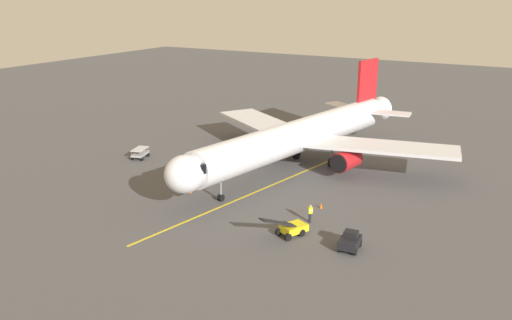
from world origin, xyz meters
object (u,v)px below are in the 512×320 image
ground_crew_marshaller (310,213)px  tug_near_nose (350,241)px  safety_cone_nose_left (190,190)px  safety_cone_nose_right (321,206)px  airplane (301,136)px  belt_loader_portside (291,228)px  baggage_cart_starboard_side (140,153)px

ground_crew_marshaller → tug_near_nose: (-5.03, 3.30, -0.18)m
safety_cone_nose_left → safety_cone_nose_right: size_ratio=1.00×
ground_crew_marshaller → tug_near_nose: 6.02m
airplane → safety_cone_nose_right: (-7.03, 10.33, -3.73)m
ground_crew_marshaller → safety_cone_nose_right: bearing=-83.0°
ground_crew_marshaller → belt_loader_portside: size_ratio=0.37×
baggage_cart_starboard_side → airplane: bearing=-161.5°
airplane → tug_near_nose: 21.52m
airplane → tug_near_nose: bearing=126.0°
airplane → belt_loader_portside: bearing=112.6°
safety_cone_nose_left → ground_crew_marshaller: bearing=177.3°
baggage_cart_starboard_side → safety_cone_nose_left: (-12.82, 6.74, -0.38)m
safety_cone_nose_right → belt_loader_portside: bearing=91.2°
ground_crew_marshaller → safety_cone_nose_right: 3.65m
airplane → tug_near_nose: size_ratio=16.53×
belt_loader_portside → safety_cone_nose_right: size_ratio=8.47×
ground_crew_marshaller → safety_cone_nose_left: bearing=-2.7°
belt_loader_portside → safety_cone_nose_left: (13.73, -4.03, -0.44)m
belt_loader_portside → safety_cone_nose_right: (0.14, -6.93, -0.44)m
airplane → ground_crew_marshaller: airplane is taller
ground_crew_marshaller → safety_cone_nose_right: size_ratio=3.11×
airplane → safety_cone_nose_left: (6.55, 13.23, -3.73)m
safety_cone_nose_right → ground_crew_marshaller: bearing=97.0°
belt_loader_portside → safety_cone_nose_left: bearing=-16.4°
airplane → baggage_cart_starboard_side: size_ratio=13.86×
belt_loader_portside → baggage_cart_starboard_side: (26.55, -10.77, -0.06)m
tug_near_nose → safety_cone_nose_right: tug_near_nose is taller
ground_crew_marshaller → tug_near_nose: ground_crew_marshaller is taller
baggage_cart_starboard_side → ground_crew_marshaller: bearing=164.6°
baggage_cart_starboard_side → safety_cone_nose_right: 26.69m
belt_loader_portside → airplane: bearing=-67.4°
airplane → ground_crew_marshaller: 16.08m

